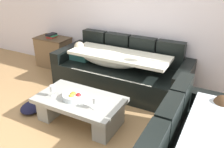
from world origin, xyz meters
TOP-DOWN VIEW (x-y plane):
  - ground_plane at (0.00, 0.00)m, footprint 14.00×14.00m
  - back_wall at (0.00, 2.15)m, footprint 9.00×0.10m
  - couch_along_wall at (-0.21, 1.62)m, footprint 2.35×0.92m
  - coffee_table at (-0.24, 0.45)m, footprint 1.20×0.68m
  - fruit_bowl at (-0.30, 0.40)m, footprint 0.28×0.28m
  - wine_glass_near_left at (-0.59, 0.33)m, footprint 0.07×0.07m
  - wine_glass_near_right at (0.09, 0.34)m, footprint 0.07×0.07m
  - open_magazine at (-0.01, 0.43)m, footprint 0.32×0.26m
  - side_cabinet at (-1.89, 1.85)m, footprint 0.72×0.44m
  - book_stack_on_cabinet at (-1.90, 1.85)m, footprint 0.18×0.24m
  - crumpled_garment at (-1.04, 0.33)m, footprint 0.36×0.43m

SIDE VIEW (x-z plane):
  - ground_plane at x=0.00m, z-range 0.00..0.00m
  - crumpled_garment at x=-1.04m, z-range 0.00..0.12m
  - coffee_table at x=-0.24m, z-range 0.05..0.43m
  - side_cabinet at x=-1.89m, z-range 0.00..0.64m
  - couch_along_wall at x=-0.21m, z-range -0.11..0.77m
  - open_magazine at x=-0.01m, z-range 0.38..0.39m
  - fruit_bowl at x=-0.30m, z-range 0.37..0.47m
  - wine_glass_near_left at x=-0.59m, z-range 0.41..0.58m
  - wine_glass_near_right at x=0.09m, z-range 0.41..0.58m
  - book_stack_on_cabinet at x=-1.90m, z-range 0.64..0.73m
  - back_wall at x=0.00m, z-range 0.00..2.70m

